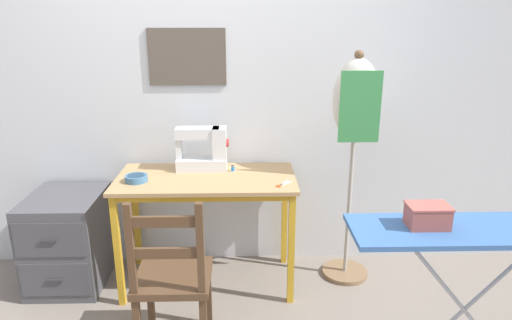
{
  "coord_description": "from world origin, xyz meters",
  "views": [
    {
      "loc": [
        0.26,
        -2.5,
        1.76
      ],
      "look_at": [
        0.32,
        0.26,
        0.89
      ],
      "focal_mm": 32.0,
      "sensor_mm": 36.0,
      "label": 1
    }
  ],
  "objects_px": {
    "fabric_bowl": "(136,178)",
    "scissors": "(282,185)",
    "storage_box": "(428,216)",
    "dress_form": "(355,117)",
    "ironing_board": "(476,237)",
    "thread_spool_near_machine": "(233,169)",
    "wooden_chair": "(172,279)",
    "filing_cabinet": "(68,240)",
    "sewing_machine": "(205,150)"
  },
  "relations": [
    {
      "from": "scissors",
      "to": "filing_cabinet",
      "type": "relative_size",
      "value": 0.19
    },
    {
      "from": "wooden_chair",
      "to": "storage_box",
      "type": "height_order",
      "value": "storage_box"
    },
    {
      "from": "thread_spool_near_machine",
      "to": "ironing_board",
      "type": "xyz_separation_m",
      "value": [
        1.13,
        -1.04,
        0.01
      ]
    },
    {
      "from": "thread_spool_near_machine",
      "to": "storage_box",
      "type": "xyz_separation_m",
      "value": [
        0.91,
        -1.02,
        0.11
      ]
    },
    {
      "from": "wooden_chair",
      "to": "dress_form",
      "type": "height_order",
      "value": "dress_form"
    },
    {
      "from": "fabric_bowl",
      "to": "filing_cabinet",
      "type": "distance_m",
      "value": 0.71
    },
    {
      "from": "dress_form",
      "to": "storage_box",
      "type": "relative_size",
      "value": 8.29
    },
    {
      "from": "filing_cabinet",
      "to": "storage_box",
      "type": "distance_m",
      "value": 2.31
    },
    {
      "from": "sewing_machine",
      "to": "thread_spool_near_machine",
      "type": "height_order",
      "value": "sewing_machine"
    },
    {
      "from": "storage_box",
      "to": "ironing_board",
      "type": "bearing_deg",
      "value": -4.74
    },
    {
      "from": "thread_spool_near_machine",
      "to": "wooden_chair",
      "type": "height_order",
      "value": "wooden_chair"
    },
    {
      "from": "storage_box",
      "to": "dress_form",
      "type": "bearing_deg",
      "value": 96.82
    },
    {
      "from": "fabric_bowl",
      "to": "scissors",
      "type": "xyz_separation_m",
      "value": [
        0.91,
        -0.09,
        -0.02
      ]
    },
    {
      "from": "filing_cabinet",
      "to": "fabric_bowl",
      "type": "bearing_deg",
      "value": -11.36
    },
    {
      "from": "fabric_bowl",
      "to": "filing_cabinet",
      "type": "xyz_separation_m",
      "value": [
        -0.52,
        0.1,
        -0.48
      ]
    },
    {
      "from": "scissors",
      "to": "wooden_chair",
      "type": "bearing_deg",
      "value": -141.09
    },
    {
      "from": "dress_form",
      "to": "ironing_board",
      "type": "height_order",
      "value": "dress_form"
    },
    {
      "from": "thread_spool_near_machine",
      "to": "dress_form",
      "type": "relative_size",
      "value": 0.02
    },
    {
      "from": "fabric_bowl",
      "to": "scissors",
      "type": "distance_m",
      "value": 0.91
    },
    {
      "from": "wooden_chair",
      "to": "dress_form",
      "type": "relative_size",
      "value": 0.59
    },
    {
      "from": "fabric_bowl",
      "to": "filing_cabinet",
      "type": "height_order",
      "value": "fabric_bowl"
    },
    {
      "from": "wooden_chair",
      "to": "filing_cabinet",
      "type": "bearing_deg",
      "value": 139.69
    },
    {
      "from": "wooden_chair",
      "to": "scissors",
      "type": "bearing_deg",
      "value": 38.91
    },
    {
      "from": "wooden_chair",
      "to": "storage_box",
      "type": "xyz_separation_m",
      "value": [
        1.22,
        -0.26,
        0.47
      ]
    },
    {
      "from": "scissors",
      "to": "storage_box",
      "type": "height_order",
      "value": "storage_box"
    },
    {
      "from": "wooden_chair",
      "to": "ironing_board",
      "type": "height_order",
      "value": "wooden_chair"
    },
    {
      "from": "fabric_bowl",
      "to": "storage_box",
      "type": "bearing_deg",
      "value": -29.11
    },
    {
      "from": "scissors",
      "to": "fabric_bowl",
      "type": "bearing_deg",
      "value": 174.37
    },
    {
      "from": "filing_cabinet",
      "to": "storage_box",
      "type": "height_order",
      "value": "storage_box"
    },
    {
      "from": "ironing_board",
      "to": "storage_box",
      "type": "distance_m",
      "value": 0.25
    },
    {
      "from": "filing_cabinet",
      "to": "dress_form",
      "type": "height_order",
      "value": "dress_form"
    },
    {
      "from": "sewing_machine",
      "to": "thread_spool_near_machine",
      "type": "relative_size",
      "value": 9.09
    },
    {
      "from": "fabric_bowl",
      "to": "storage_box",
      "type": "height_order",
      "value": "storage_box"
    },
    {
      "from": "scissors",
      "to": "wooden_chair",
      "type": "relative_size",
      "value": 0.13
    },
    {
      "from": "sewing_machine",
      "to": "ironing_board",
      "type": "distance_m",
      "value": 1.72
    },
    {
      "from": "dress_form",
      "to": "ironing_board",
      "type": "xyz_separation_m",
      "value": [
        0.34,
        -1.0,
        -0.35
      ]
    },
    {
      "from": "filing_cabinet",
      "to": "dress_form",
      "type": "xyz_separation_m",
      "value": [
        1.91,
        0.04,
        0.83
      ]
    },
    {
      "from": "scissors",
      "to": "ironing_board",
      "type": "distance_m",
      "value": 1.13
    },
    {
      "from": "thread_spool_near_machine",
      "to": "dress_form",
      "type": "distance_m",
      "value": 0.87
    },
    {
      "from": "filing_cabinet",
      "to": "ironing_board",
      "type": "xyz_separation_m",
      "value": [
        2.26,
        -0.96,
        0.49
      ]
    },
    {
      "from": "sewing_machine",
      "to": "scissors",
      "type": "height_order",
      "value": "sewing_machine"
    },
    {
      "from": "sewing_machine",
      "to": "wooden_chair",
      "type": "distance_m",
      "value": 0.95
    },
    {
      "from": "wooden_chair",
      "to": "storage_box",
      "type": "relative_size",
      "value": 4.88
    },
    {
      "from": "sewing_machine",
      "to": "dress_form",
      "type": "xyz_separation_m",
      "value": [
        0.98,
        -0.09,
        0.24
      ]
    },
    {
      "from": "sewing_machine",
      "to": "storage_box",
      "type": "bearing_deg",
      "value": -44.3
    },
    {
      "from": "wooden_chair",
      "to": "thread_spool_near_machine",
      "type": "bearing_deg",
      "value": 68.1
    },
    {
      "from": "wooden_chair",
      "to": "ironing_board",
      "type": "bearing_deg",
      "value": -10.76
    },
    {
      "from": "fabric_bowl",
      "to": "dress_form",
      "type": "bearing_deg",
      "value": 5.8
    },
    {
      "from": "filing_cabinet",
      "to": "scissors",
      "type": "bearing_deg",
      "value": -7.74
    },
    {
      "from": "wooden_chair",
      "to": "storage_box",
      "type": "bearing_deg",
      "value": -11.85
    }
  ]
}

